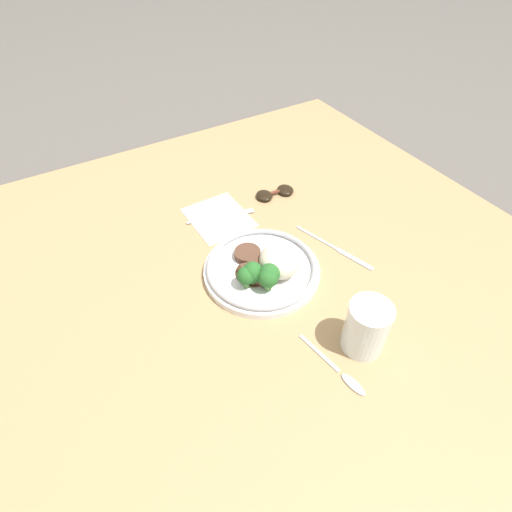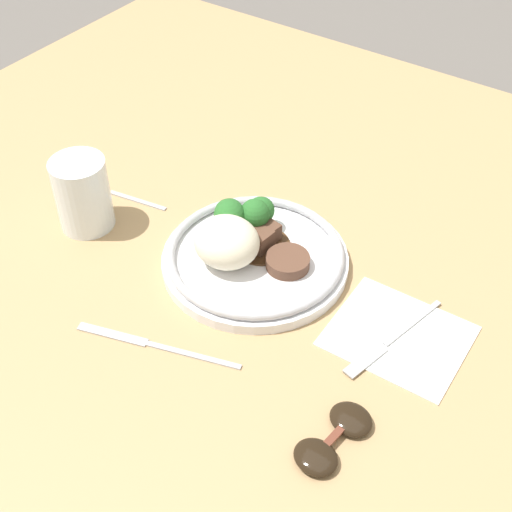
{
  "view_description": "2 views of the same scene",
  "coord_description": "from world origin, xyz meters",
  "px_view_note": "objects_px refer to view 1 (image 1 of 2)",
  "views": [
    {
      "loc": [
        0.47,
        -0.32,
        0.67
      ],
      "look_at": [
        -0.05,
        -0.01,
        0.06
      ],
      "focal_mm": 28.0,
      "sensor_mm": 36.0,
      "label": 1
    },
    {
      "loc": [
        -0.42,
        0.57,
        0.7
      ],
      "look_at": [
        -0.03,
        0.0,
        0.06
      ],
      "focal_mm": 50.0,
      "sensor_mm": 36.0,
      "label": 2
    }
  ],
  "objects_px": {
    "juice_glass": "(366,329)",
    "sunglasses": "(275,193)",
    "knife": "(336,249)",
    "plate": "(264,268)",
    "fork": "(227,215)",
    "spoon": "(344,376)"
  },
  "relations": [
    {
      "from": "plate",
      "to": "juice_glass",
      "type": "xyz_separation_m",
      "value": [
        0.24,
        0.06,
        0.03
      ]
    },
    {
      "from": "spoon",
      "to": "fork",
      "type": "bearing_deg",
      "value": 167.27
    },
    {
      "from": "sunglasses",
      "to": "juice_glass",
      "type": "bearing_deg",
      "value": -6.49
    },
    {
      "from": "plate",
      "to": "spoon",
      "type": "height_order",
      "value": "plate"
    },
    {
      "from": "fork",
      "to": "juice_glass",
      "type": "bearing_deg",
      "value": -72.04
    },
    {
      "from": "juice_glass",
      "to": "knife",
      "type": "distance_m",
      "value": 0.26
    },
    {
      "from": "juice_glass",
      "to": "sunglasses",
      "type": "xyz_separation_m",
      "value": [
        -0.47,
        0.11,
        -0.04
      ]
    },
    {
      "from": "juice_glass",
      "to": "sunglasses",
      "type": "relative_size",
      "value": 0.97
    },
    {
      "from": "knife",
      "to": "spoon",
      "type": "height_order",
      "value": "spoon"
    },
    {
      "from": "juice_glass",
      "to": "sunglasses",
      "type": "distance_m",
      "value": 0.49
    },
    {
      "from": "knife",
      "to": "sunglasses",
      "type": "distance_m",
      "value": 0.25
    },
    {
      "from": "fork",
      "to": "knife",
      "type": "distance_m",
      "value": 0.28
    },
    {
      "from": "fork",
      "to": "sunglasses",
      "type": "height_order",
      "value": "sunglasses"
    },
    {
      "from": "sunglasses",
      "to": "knife",
      "type": "bearing_deg",
      "value": 9.01
    },
    {
      "from": "spoon",
      "to": "sunglasses",
      "type": "distance_m",
      "value": 0.54
    },
    {
      "from": "sunglasses",
      "to": "spoon",
      "type": "bearing_deg",
      "value": -12.72
    },
    {
      "from": "knife",
      "to": "juice_glass",
      "type": "bearing_deg",
      "value": -45.28
    },
    {
      "from": "knife",
      "to": "sunglasses",
      "type": "xyz_separation_m",
      "value": [
        -0.25,
        -0.01,
        0.01
      ]
    },
    {
      "from": "knife",
      "to": "spoon",
      "type": "bearing_deg",
      "value": -53.03
    },
    {
      "from": "juice_glass",
      "to": "sunglasses",
      "type": "bearing_deg",
      "value": 166.42
    },
    {
      "from": "spoon",
      "to": "juice_glass",
      "type": "bearing_deg",
      "value": 108.06
    },
    {
      "from": "fork",
      "to": "spoon",
      "type": "bearing_deg",
      "value": -80.34
    }
  ]
}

